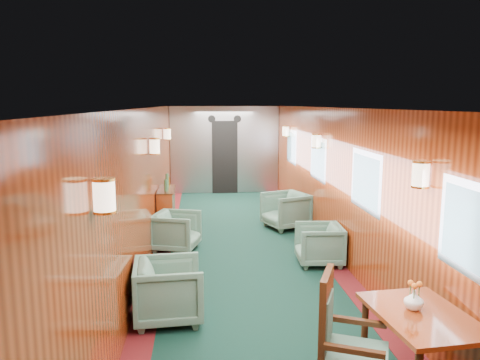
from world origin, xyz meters
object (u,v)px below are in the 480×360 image
at_px(side_chair, 342,337).
at_px(armchair_left_near, 169,291).
at_px(armchair_right_far, 286,210).
at_px(dining_table, 421,327).
at_px(armchair_left_far, 177,231).
at_px(credenza, 167,210).
at_px(armchair_right_near, 319,244).

relative_size(side_chair, armchair_left_near, 1.49).
xyz_separation_m(side_chair, armchair_right_far, (0.58, 5.59, -0.26)).
bearing_deg(side_chair, armchair_left_near, 153.77).
relative_size(dining_table, armchair_left_far, 1.50).
xyz_separation_m(side_chair, credenza, (-1.76, 5.42, -0.18)).
relative_size(credenza, armchair_right_near, 1.66).
relative_size(side_chair, credenza, 1.01).
height_order(side_chair, armchair_left_near, side_chair).
distance_m(dining_table, armchair_left_far, 4.82).
relative_size(armchair_left_far, armchair_right_far, 0.91).
height_order(armchair_left_near, armchair_left_far, armchair_left_near).
height_order(credenza, armchair_right_near, credenza).
xyz_separation_m(armchair_left_far, armchair_right_near, (2.23, -0.90, -0.01)).
distance_m(credenza, armchair_left_far, 1.10).
height_order(dining_table, armchair_left_far, dining_table).
xyz_separation_m(armchair_left_far, armchair_right_far, (2.10, 1.25, 0.03)).
bearing_deg(armchair_right_near, side_chair, -8.58).
bearing_deg(armchair_right_near, armchair_left_near, -48.99).
height_order(side_chair, armchair_right_far, side_chair).
relative_size(credenza, armchair_left_far, 1.59).
bearing_deg(credenza, armchair_right_near, -38.65).
bearing_deg(armchair_right_near, dining_table, 2.76).
xyz_separation_m(side_chair, armchair_left_near, (-1.49, 1.73, -0.27)).
distance_m(armchair_left_near, armchair_left_far, 2.61).
bearing_deg(armchair_left_near, armchair_right_far, -32.88).
bearing_deg(armchair_left_far, credenza, 28.39).
height_order(side_chair, armchair_left_far, side_chair).
bearing_deg(dining_table, armchair_left_near, 137.32).
height_order(side_chair, armchair_right_near, side_chair).
bearing_deg(side_chair, armchair_right_far, 107.18).
bearing_deg(side_chair, credenza, 131.10).
bearing_deg(armchair_left_near, armchair_left_far, -3.96).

